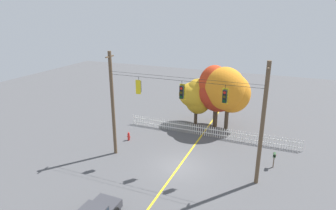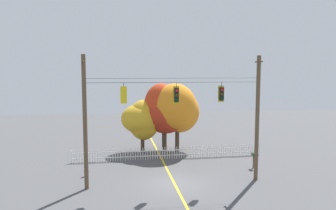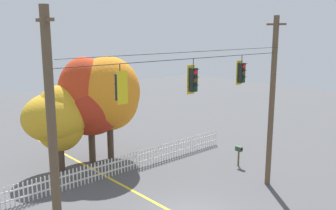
% 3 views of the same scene
% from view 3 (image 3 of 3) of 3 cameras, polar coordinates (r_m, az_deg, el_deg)
% --- Properties ---
extents(signal_support_span, '(12.57, 1.10, 9.18)m').
position_cam_3_polar(signal_support_span, '(15.62, 3.53, -2.43)').
color(signal_support_span, brown).
rests_on(signal_support_span, ground).
extents(traffic_signal_northbound_secondary, '(0.43, 0.38, 1.41)m').
position_cam_3_polar(traffic_signal_northbound_secondary, '(13.03, -7.38, 2.76)').
color(traffic_signal_northbound_secondary, black).
extents(traffic_signal_northbound_primary, '(0.43, 0.38, 1.50)m').
position_cam_3_polar(traffic_signal_northbound_primary, '(15.39, 3.89, 3.93)').
color(traffic_signal_northbound_primary, black).
extents(traffic_signal_eastbound_side, '(0.43, 0.38, 1.42)m').
position_cam_3_polar(traffic_signal_eastbound_side, '(17.85, 11.29, 4.94)').
color(traffic_signal_eastbound_side, black).
extents(white_picket_fence, '(17.56, 0.06, 1.11)m').
position_cam_3_polar(white_picket_fence, '(22.29, -7.73, -9.25)').
color(white_picket_fence, white).
rests_on(white_picket_fence, ground).
extents(autumn_maple_near_fence, '(4.09, 3.53, 5.23)m').
position_cam_3_polar(autumn_maple_near_fence, '(22.96, -16.69, -1.90)').
color(autumn_maple_near_fence, '#473828').
rests_on(autumn_maple_near_fence, ground).
extents(autumn_maple_mid, '(3.64, 3.36, 6.85)m').
position_cam_3_polar(autumn_maple_mid, '(23.52, -12.43, 0.80)').
color(autumn_maple_mid, '#473828').
rests_on(autumn_maple_mid, ground).
extents(autumn_oak_far_east, '(4.11, 4.12, 5.30)m').
position_cam_3_polar(autumn_oak_far_east, '(23.74, -11.79, -0.36)').
color(autumn_oak_far_east, brown).
rests_on(autumn_oak_far_east, ground).
extents(autumn_maple_far_west, '(4.72, 4.22, 6.85)m').
position_cam_3_polar(autumn_maple_far_west, '(23.91, -9.23, 1.71)').
color(autumn_maple_far_west, '#473828').
rests_on(autumn_maple_far_west, ground).
extents(roadside_mailbox, '(0.25, 0.44, 1.30)m').
position_cam_3_polar(roadside_mailbox, '(23.65, 10.93, -6.86)').
color(roadside_mailbox, brown).
rests_on(roadside_mailbox, ground).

